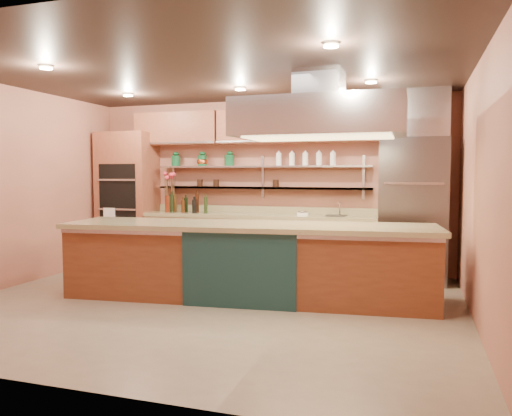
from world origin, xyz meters
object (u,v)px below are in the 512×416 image
(island, at_px, (248,261))
(kitchen_scale, at_px, (303,213))
(flower_vase, at_px, (170,204))
(copper_kettle, at_px, (202,162))
(green_canister, at_px, (229,160))
(refrigerator, at_px, (413,210))

(island, height_order, kitchen_scale, kitchen_scale)
(island, bearing_deg, flower_vase, 133.35)
(flower_vase, xyz_separation_m, kitchen_scale, (2.32, 0.00, -0.09))
(copper_kettle, distance_m, green_canister, 0.49)
(refrigerator, distance_m, kitchen_scale, 1.65)
(flower_vase, distance_m, copper_kettle, 0.91)
(refrigerator, relative_size, copper_kettle, 11.76)
(island, distance_m, flower_vase, 2.68)
(island, relative_size, copper_kettle, 25.65)
(island, distance_m, copper_kettle, 2.75)
(refrigerator, bearing_deg, island, -139.51)
(island, bearing_deg, copper_kettle, 121.44)
(island, relative_size, kitchen_scale, 27.73)
(island, xyz_separation_m, kitchen_scale, (0.34, 1.71, 0.50))
(refrigerator, height_order, copper_kettle, refrigerator)
(copper_kettle, bearing_deg, green_canister, 0.00)
(flower_vase, bearing_deg, kitchen_scale, 0.00)
(copper_kettle, bearing_deg, island, -52.63)
(kitchen_scale, relative_size, copper_kettle, 0.93)
(green_canister, bearing_deg, island, -63.05)
(refrigerator, xyz_separation_m, island, (-1.99, -1.70, -0.57))
(green_canister, bearing_deg, flower_vase, -167.61)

